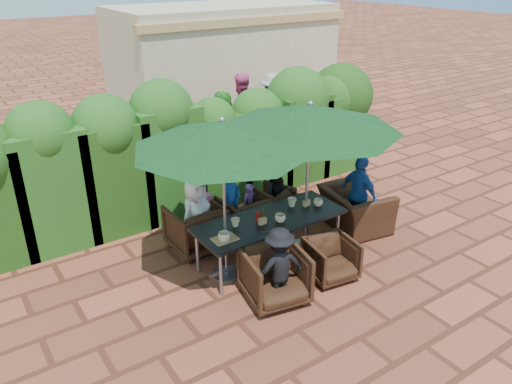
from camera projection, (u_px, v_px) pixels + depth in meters
ground at (260, 258)px, 7.94m from camera, size 80.00×80.00×0.00m
dining_table at (270, 223)px, 7.60m from camera, size 2.37×0.90×0.75m
umbrella_left at (222, 135)px, 6.59m from camera, size 2.48×2.48×2.46m
umbrella_right at (310, 117)px, 7.32m from camera, size 2.73×2.73×2.46m
chair_far_left at (196, 226)px, 8.05m from camera, size 0.84×0.79×0.84m
chair_far_mid at (246, 215)px, 8.41m from camera, size 0.83×0.78×0.83m
chair_far_right at (270, 203)px, 8.92m from camera, size 0.89×0.87×0.71m
chair_near_left at (275, 274)px, 6.82m from camera, size 0.94×0.90×0.83m
chair_near_right at (331, 257)px, 7.34m from camera, size 0.75×0.72×0.69m
chair_end_right at (356, 203)px, 8.65m from camera, size 0.91×1.22×0.97m
adult_far_left at (196, 215)px, 7.91m from camera, size 0.73×0.58×1.28m
adult_far_mid at (231, 203)px, 8.35m from camera, size 0.54×0.49×1.22m
adult_far_right at (279, 196)px, 8.73m from camera, size 0.63×0.51×1.13m
adult_near_left at (279, 266)px, 6.71m from camera, size 0.78×0.47×1.14m
adult_end_right at (359, 195)px, 8.47m from camera, size 0.41×0.81×1.38m
child_left at (210, 216)px, 8.35m from camera, size 0.33×0.28×0.84m
child_right at (250, 206)px, 8.70m from camera, size 0.32×0.27×0.82m
pedestrian_a at (223, 126)px, 11.52m from camera, size 1.55×0.58×1.65m
pedestrian_b at (240, 112)px, 12.13m from camera, size 0.91×0.56×1.89m
pedestrian_c at (273, 110)px, 12.39m from camera, size 1.22×1.20×1.84m
cup_a at (224, 237)px, 6.93m from camera, size 0.17×0.17×0.14m
cup_b at (235, 222)px, 7.32m from camera, size 0.13×0.13×0.13m
cup_c at (280, 218)px, 7.44m from camera, size 0.16×0.16×0.13m
cup_d at (292, 202)px, 7.92m from camera, size 0.14×0.14×0.14m
cup_e at (318, 203)px, 7.93m from camera, size 0.15×0.15×0.12m
ketchup_bottle at (258, 217)px, 7.44m from camera, size 0.04×0.04×0.17m
sauce_bottle at (262, 215)px, 7.50m from camera, size 0.04×0.04×0.17m
serving_tray at (225, 239)px, 7.00m from camera, size 0.35×0.25×0.02m
number_block_left at (262, 221)px, 7.39m from camera, size 0.12×0.06×0.10m
number_block_right at (306, 203)px, 7.94m from camera, size 0.12×0.06×0.10m
hedge_wall at (177, 142)px, 8.99m from camera, size 9.10×1.60×2.51m
building at (223, 64)px, 14.28m from camera, size 6.20×3.08×3.20m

